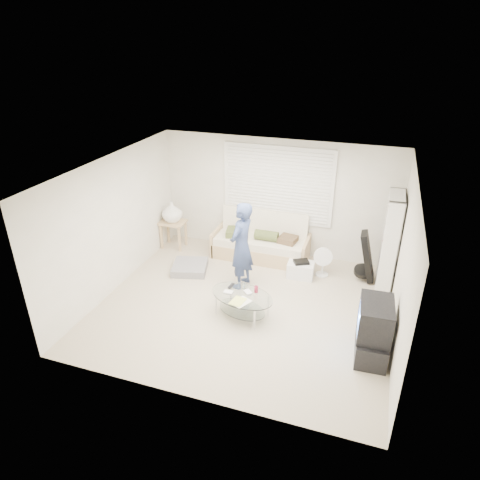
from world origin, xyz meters
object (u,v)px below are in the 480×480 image
(futon_sofa, at_px, (261,243))
(bookshelf, at_px, (390,241))
(tv_unit, at_px, (373,330))
(coffee_table, at_px, (242,299))

(futon_sofa, bearing_deg, bookshelf, -6.45)
(bookshelf, distance_m, tv_unit, 2.24)
(futon_sofa, height_order, coffee_table, futon_sofa)
(coffee_table, bearing_deg, bookshelf, 39.53)
(tv_unit, relative_size, coffee_table, 0.73)
(futon_sofa, distance_m, coffee_table, 2.18)
(bookshelf, height_order, tv_unit, bookshelf)
(futon_sofa, distance_m, bookshelf, 2.64)
(futon_sofa, height_order, bookshelf, bookshelf)
(futon_sofa, xyz_separation_m, bookshelf, (2.55, -0.29, 0.59))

